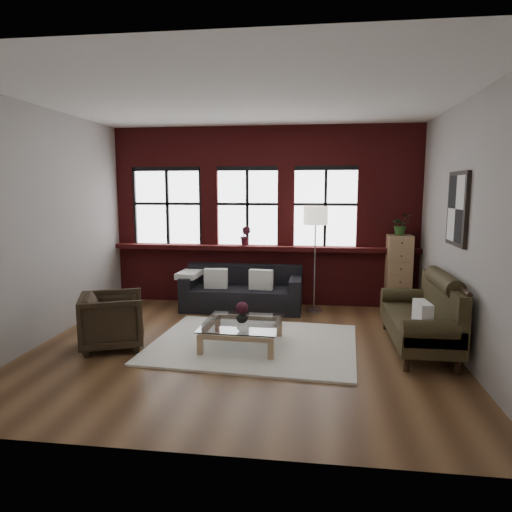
# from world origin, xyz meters

# --- Properties ---
(floor) EXTENTS (5.50, 5.50, 0.00)m
(floor) POSITION_xyz_m (0.00, 0.00, 0.00)
(floor) COLOR brown
(floor) RESTS_ON ground
(ceiling) EXTENTS (5.50, 5.50, 0.00)m
(ceiling) POSITION_xyz_m (0.00, 0.00, 3.20)
(ceiling) COLOR white
(ceiling) RESTS_ON ground
(wall_back) EXTENTS (5.50, 0.00, 5.50)m
(wall_back) POSITION_xyz_m (0.00, 2.50, 1.60)
(wall_back) COLOR #A39E98
(wall_back) RESTS_ON ground
(wall_front) EXTENTS (5.50, 0.00, 5.50)m
(wall_front) POSITION_xyz_m (0.00, -2.50, 1.60)
(wall_front) COLOR #A39E98
(wall_front) RESTS_ON ground
(wall_left) EXTENTS (0.00, 5.00, 5.00)m
(wall_left) POSITION_xyz_m (-2.75, 0.00, 1.60)
(wall_left) COLOR #A39E98
(wall_left) RESTS_ON ground
(wall_right) EXTENTS (0.00, 5.00, 5.00)m
(wall_right) POSITION_xyz_m (2.75, 0.00, 1.60)
(wall_right) COLOR #A39E98
(wall_right) RESTS_ON ground
(brick_backwall) EXTENTS (5.50, 0.12, 3.20)m
(brick_backwall) POSITION_xyz_m (0.00, 2.44, 1.60)
(brick_backwall) COLOR maroon
(brick_backwall) RESTS_ON floor
(sill_ledge) EXTENTS (5.50, 0.30, 0.08)m
(sill_ledge) POSITION_xyz_m (0.00, 2.35, 1.04)
(sill_ledge) COLOR maroon
(sill_ledge) RESTS_ON brick_backwall
(window_left) EXTENTS (1.38, 0.10, 1.50)m
(window_left) POSITION_xyz_m (-1.80, 2.45, 1.75)
(window_left) COLOR black
(window_left) RESTS_ON brick_backwall
(window_mid) EXTENTS (1.38, 0.10, 1.50)m
(window_mid) POSITION_xyz_m (-0.30, 2.45, 1.75)
(window_mid) COLOR black
(window_mid) RESTS_ON brick_backwall
(window_right) EXTENTS (1.38, 0.10, 1.50)m
(window_right) POSITION_xyz_m (1.10, 2.45, 1.75)
(window_right) COLOR black
(window_right) RESTS_ON brick_backwall
(wall_poster) EXTENTS (0.05, 0.74, 0.94)m
(wall_poster) POSITION_xyz_m (2.72, 0.30, 1.85)
(wall_poster) COLOR black
(wall_poster) RESTS_ON wall_right
(shag_rug) EXTENTS (2.86, 2.32, 0.03)m
(shag_rug) POSITION_xyz_m (0.13, 0.12, 0.01)
(shag_rug) COLOR white
(shag_rug) RESTS_ON floor
(dark_sofa) EXTENTS (2.07, 0.84, 0.75)m
(dark_sofa) POSITION_xyz_m (-0.32, 1.90, 0.37)
(dark_sofa) COLOR black
(dark_sofa) RESTS_ON floor
(pillow_a) EXTENTS (0.41, 0.17, 0.34)m
(pillow_a) POSITION_xyz_m (-0.76, 1.80, 0.56)
(pillow_a) COLOR white
(pillow_a) RESTS_ON dark_sofa
(pillow_b) EXTENTS (0.41, 0.19, 0.34)m
(pillow_b) POSITION_xyz_m (0.03, 1.80, 0.56)
(pillow_b) COLOR white
(pillow_b) RESTS_ON dark_sofa
(vintage_settee) EXTENTS (0.83, 1.87, 1.00)m
(vintage_settee) POSITION_xyz_m (2.30, 0.26, 0.50)
(vintage_settee) COLOR #302916
(vintage_settee) RESTS_ON floor
(pillow_settee) EXTENTS (0.17, 0.39, 0.34)m
(pillow_settee) POSITION_xyz_m (2.22, -0.31, 0.61)
(pillow_settee) COLOR white
(pillow_settee) RESTS_ON vintage_settee
(armchair) EXTENTS (1.05, 1.04, 0.73)m
(armchair) POSITION_xyz_m (-1.72, -0.21, 0.37)
(armchair) COLOR black
(armchair) RESTS_ON floor
(coffee_table) EXTENTS (1.06, 1.06, 0.35)m
(coffee_table) POSITION_xyz_m (-0.01, 0.03, 0.16)
(coffee_table) COLOR #A6835A
(coffee_table) RESTS_ON shag_rug
(vase) EXTENTS (0.16, 0.16, 0.17)m
(vase) POSITION_xyz_m (-0.01, 0.03, 0.42)
(vase) COLOR #B2B2B2
(vase) RESTS_ON coffee_table
(flowers) EXTENTS (0.17, 0.17, 0.17)m
(flowers) POSITION_xyz_m (-0.01, 0.03, 0.53)
(flowers) COLOR #451726
(flowers) RESTS_ON vase
(drawer_chest) EXTENTS (0.41, 0.41, 1.32)m
(drawer_chest) POSITION_xyz_m (2.37, 2.19, 0.66)
(drawer_chest) COLOR #A6835A
(drawer_chest) RESTS_ON floor
(potted_plant_top) EXTENTS (0.40, 0.38, 0.35)m
(potted_plant_top) POSITION_xyz_m (2.37, 2.19, 1.50)
(potted_plant_top) COLOR #2D5923
(potted_plant_top) RESTS_ON drawer_chest
(floor_lamp) EXTENTS (0.40, 0.40, 1.96)m
(floor_lamp) POSITION_xyz_m (0.93, 1.93, 0.98)
(floor_lamp) COLOR #A5A5A8
(floor_lamp) RESTS_ON floor
(sill_plant) EXTENTS (0.23, 0.21, 0.36)m
(sill_plant) POSITION_xyz_m (-0.32, 2.32, 1.26)
(sill_plant) COLOR #451726
(sill_plant) RESTS_ON sill_ledge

